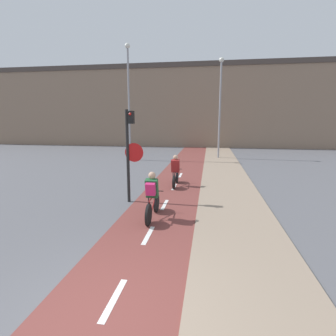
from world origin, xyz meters
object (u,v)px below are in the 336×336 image
Objects in this scene: cyclist_far at (175,172)px; cyclist_near at (152,197)px; street_lamp_sidewalk at (220,99)px; street_lamp_far at (129,92)px; traffic_light_pole at (130,146)px.

cyclist_near is at bearing -92.45° from cyclist_far.
street_lamp_sidewalk is 10.14m from cyclist_far.
street_lamp_far is at bearing -163.60° from street_lamp_sidewalk.
street_lamp_far reaches higher than traffic_light_pole.
street_lamp_far reaches higher than cyclist_far.
cyclist_near is at bearing -69.74° from street_lamp_far.
cyclist_far is at bearing -58.99° from street_lamp_far.
traffic_light_pole is 12.42m from street_lamp_sidewalk.
street_lamp_sidewalk is (6.50, 1.91, -0.39)m from street_lamp_far.
traffic_light_pole is at bearing -72.73° from street_lamp_far.
street_lamp_far is 12.74m from cyclist_near.
street_lamp_sidewalk is 4.23× the size of cyclist_near.
traffic_light_pole is 3.18m from cyclist_far.
street_lamp_sidewalk reaches higher than cyclist_near.
street_lamp_sidewalk is 4.32× the size of cyclist_far.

